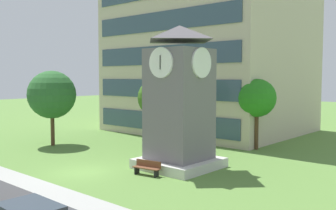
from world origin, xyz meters
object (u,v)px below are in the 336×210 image
at_px(clock_tower, 179,106).
at_px(tree_near_tower, 52,95).
at_px(tree_by_building, 257,98).
at_px(park_bench, 147,168).
at_px(tree_streetside, 157,98).

bearing_deg(clock_tower, tree_near_tower, -175.86).
relative_size(clock_tower, tree_near_tower, 1.42).
relative_size(tree_near_tower, tree_by_building, 1.12).
bearing_deg(tree_near_tower, tree_by_building, 35.37).
relative_size(clock_tower, park_bench, 4.97).
xyz_separation_m(tree_streetside, tree_by_building, (6.25, 5.21, -0.00)).
xyz_separation_m(clock_tower, tree_near_tower, (-13.45, -0.97, 0.32)).
bearing_deg(tree_by_building, park_bench, -94.25).
height_order(park_bench, tree_by_building, tree_by_building).
height_order(clock_tower, park_bench, clock_tower).
xyz_separation_m(park_bench, tree_near_tower, (-13.26, 1.84, 3.94)).
height_order(clock_tower, tree_streetside, clock_tower).
bearing_deg(tree_by_building, tree_streetside, -140.20).
bearing_deg(clock_tower, tree_streetside, 145.27).
distance_m(clock_tower, tree_by_building, 9.09).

